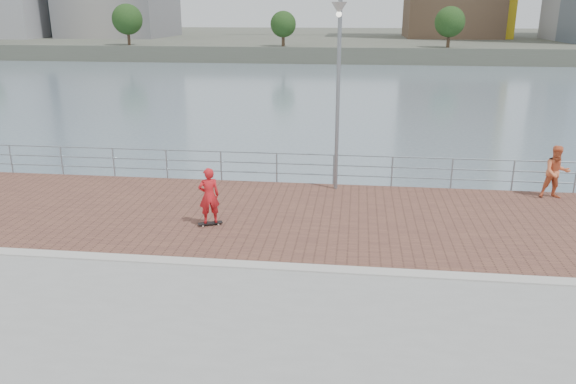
# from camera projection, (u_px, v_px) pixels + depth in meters

# --- Properties ---
(water) EXTENTS (400.00, 400.00, 0.00)m
(water) POSITION_uv_depth(u_px,v_px,m) (278.00, 339.00, 14.31)
(water) COLOR slate
(water) RESTS_ON ground
(brick_lane) EXTENTS (40.00, 6.80, 0.02)m
(brick_lane) POSITION_uv_depth(u_px,v_px,m) (294.00, 216.00, 17.08)
(brick_lane) COLOR brown
(brick_lane) RESTS_ON seawall
(curb) EXTENTS (40.00, 0.40, 0.06)m
(curb) POSITION_uv_depth(u_px,v_px,m) (278.00, 267.00, 13.68)
(curb) COLOR #B7B5AD
(curb) RESTS_ON seawall
(far_shore) EXTENTS (320.00, 95.00, 2.50)m
(far_shore) POSITION_uv_depth(u_px,v_px,m) (352.00, 40.00, 129.49)
(far_shore) COLOR #4C5142
(far_shore) RESTS_ON ground
(guardrail) EXTENTS (39.06, 0.06, 1.13)m
(guardrail) POSITION_uv_depth(u_px,v_px,m) (305.00, 165.00, 20.08)
(guardrail) COLOR #8C9EA8
(guardrail) RESTS_ON brick_lane
(street_lamp) EXTENTS (0.48, 1.39, 6.56)m
(street_lamp) POSITION_uv_depth(u_px,v_px,m) (339.00, 54.00, 17.79)
(street_lamp) COLOR gray
(street_lamp) RESTS_ON brick_lane
(skateboard) EXTENTS (0.72, 0.45, 0.08)m
(skateboard) POSITION_uv_depth(u_px,v_px,m) (210.00, 223.00, 16.31)
(skateboard) COLOR black
(skateboard) RESTS_ON brick_lane
(skateboarder) EXTENTS (0.71, 0.60, 1.65)m
(skateboarder) POSITION_uv_depth(u_px,v_px,m) (209.00, 196.00, 16.05)
(skateboarder) COLOR red
(skateboarder) RESTS_ON skateboard
(bystander) EXTENTS (0.88, 0.70, 1.77)m
(bystander) POSITION_uv_depth(u_px,v_px,m) (556.00, 172.00, 18.43)
(bystander) COLOR #E67243
(bystander) RESTS_ON brick_lane
(shoreline_trees) EXTENTS (169.71, 5.12, 6.82)m
(shoreline_trees) POSITION_uv_depth(u_px,v_px,m) (536.00, 21.00, 81.82)
(shoreline_trees) COLOR #473323
(shoreline_trees) RESTS_ON far_shore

